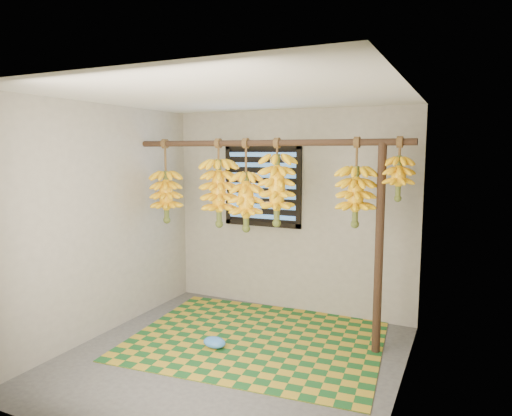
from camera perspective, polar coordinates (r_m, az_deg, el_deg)
The scene contains 16 objects.
floor at distance 4.49m, azimuth -3.15°, elevation -18.26°, with size 3.00×3.00×0.01m, color #464646.
ceiling at distance 4.08m, azimuth -3.39°, elevation 13.96°, with size 3.00×3.00×0.01m, color silver.
wall_back at distance 5.47m, azimuth 4.26°, elevation -0.43°, with size 3.00×0.01×2.40m, color gray.
wall_left at distance 5.00m, azimuth -18.61°, elevation -1.50°, with size 0.01×3.00×2.40m, color gray.
wall_right at distance 3.66m, azimuth 18.01°, elevation -4.56°, with size 0.01×3.00×2.40m, color gray.
window at distance 5.55m, azimuth 0.80°, elevation 2.81°, with size 1.00×0.04×1.00m.
hanging_pole at distance 4.68m, azimuth 0.79°, elevation 8.13°, with size 0.06×0.06×3.00m, color #3C2519.
support_post at distance 4.42m, azimuth 15.13°, elevation -5.11°, with size 0.08×0.08×2.00m, color #3C2519.
woven_mat at distance 4.87m, azimuth 0.09°, elevation -16.02°, with size 2.48×1.98×0.01m, color #174F1F.
plastic_bag at distance 4.67m, azimuth -5.21°, elevation -16.38°, with size 0.24×0.18×0.10m, color #3B80DE.
banana_bunch_a at distance 5.32m, azimuth -11.15°, elevation 1.43°, with size 0.35×0.35×0.94m.
banana_bunch_b at distance 4.94m, azimuth -4.66°, elevation 1.91°, with size 0.38×0.38×0.94m.
banana_bunch_c at distance 4.79m, azimuth -1.25°, elevation 0.85°, with size 0.33×0.33×0.96m.
banana_bunch_d at distance 4.63m, azimuth 2.63°, elevation 2.29°, with size 0.35×0.35×0.88m.
banana_bunch_e at distance 4.39m, azimuth 12.34°, elevation 1.44°, with size 0.37×0.37×0.84m.
banana_bunch_f at distance 4.31m, azimuth 17.39°, elevation 3.60°, with size 0.27×0.27×0.58m.
Camera 1 is at (1.93, -3.56, 1.92)m, focal length 32.00 mm.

